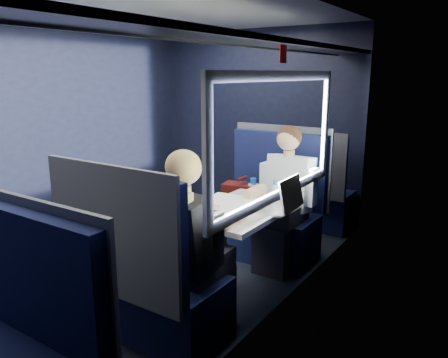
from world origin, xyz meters
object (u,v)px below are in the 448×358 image
Objects in this scene: man at (285,191)px; woman at (189,238)px; bottle_small at (275,193)px; cup at (295,196)px; seat_bay_far at (145,283)px; seat_row_back at (14,356)px; laptop at (283,201)px; seat_bay_near at (267,213)px; table at (238,216)px; seat_row_front at (306,193)px.

man is 1.00× the size of woman.
bottle_small reaches higher than cup.
seat_bay_far is 0.95× the size of man.
bottle_small is at bearing 79.40° from seat_row_back.
seat_bay_near is at bearing 124.94° from laptop.
man is 0.65m from laptop.
seat_bay_near reaches higher than bottle_small.
seat_row_front is (-0.18, 1.80, -0.25)m from table.
bottle_small is 2.17× the size of cup.
seat_bay_near is at bearing 99.51° from woman.
woman reaches higher than seat_row_back.
seat_row_front is at bearing 90.00° from seat_bay_far.
seat_row_back is 12.84× the size of cup.
laptop is at bearing -55.06° from seat_bay_near.
laptop is (0.51, 0.99, 0.40)m from seat_bay_far.
seat_bay_near is 0.93m from seat_row_front.
seat_row_front is 1.17m from man.
table is at bearing -129.66° from bottle_small.
seat_bay_far is at bearing -99.03° from man.
woman is at bearing -84.55° from table.
seat_bay_near is 0.84m from bottle_small.
bottle_small is (0.13, 0.95, 0.10)m from woman.
cup is at bearing 58.82° from bottle_small.
seat_row_back reaches higher than bottle_small.
seat_bay_far reaches higher than laptop.
laptop is at bearing -65.83° from man.
table is 0.35m from bottle_small.
seat_bay_far is 0.43m from woman.
woman reaches higher than table.
seat_row_back is (0.01, -2.66, -0.02)m from seat_bay_near.
cup is at bearing -70.99° from seat_row_front.
seat_row_front is at bearing 106.94° from laptop.
seat_bay_far is at bearing 90.00° from seat_row_back.
seat_bay_near is 1.74m from seat_bay_far.
seat_row_front reaches higher than table.
laptop is at bearing 19.08° from table.
seat_bay_far is at bearing -89.55° from seat_bay_near.
seat_bay_near is 1.00× the size of seat_bay_far.
cup is (0.30, 0.40, 0.12)m from table.
laptop is (0.33, 0.11, 0.15)m from table.
seat_row_front and seat_row_back have the same top height.
seat_bay_near is 6.43× the size of bottle_small.
cup is (0.48, 2.20, 0.38)m from seat_row_back.
seat_row_front is 3.59m from seat_row_back.
seat_bay_far is 2.67m from seat_row_front.
cup is at bearing -43.23° from seat_bay_near.
seat_bay_near is at bearing 147.45° from man.
man reaches higher than cup.
woman reaches higher than seat_row_front.
woman is (0.07, -0.71, 0.06)m from table.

